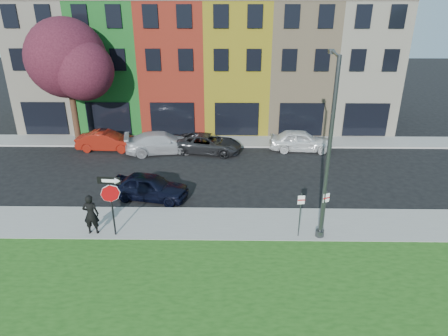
{
  "coord_description": "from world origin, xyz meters",
  "views": [
    {
      "loc": [
        -0.53,
        -13.85,
        10.35
      ],
      "look_at": [
        -0.8,
        4.0,
        2.61
      ],
      "focal_mm": 32.0,
      "sensor_mm": 36.0,
      "label": 1
    }
  ],
  "objects_px": {
    "stop_sign": "(110,194)",
    "man": "(91,214)",
    "street_lamp": "(328,151)",
    "sedan_near": "(150,187)"
  },
  "relations": [
    {
      "from": "stop_sign",
      "to": "man",
      "type": "bearing_deg",
      "value": 177.02
    },
    {
      "from": "street_lamp",
      "to": "sedan_near",
      "type": "bearing_deg",
      "value": 162.47
    },
    {
      "from": "man",
      "to": "sedan_near",
      "type": "distance_m",
      "value": 4.22
    },
    {
      "from": "stop_sign",
      "to": "man",
      "type": "height_order",
      "value": "stop_sign"
    },
    {
      "from": "man",
      "to": "street_lamp",
      "type": "height_order",
      "value": "street_lamp"
    },
    {
      "from": "sedan_near",
      "to": "man",
      "type": "bearing_deg",
      "value": 163.89
    },
    {
      "from": "stop_sign",
      "to": "sedan_near",
      "type": "height_order",
      "value": "stop_sign"
    },
    {
      "from": "street_lamp",
      "to": "man",
      "type": "bearing_deg",
      "value": -174.21
    },
    {
      "from": "sedan_near",
      "to": "street_lamp",
      "type": "relative_size",
      "value": 0.55
    },
    {
      "from": "sedan_near",
      "to": "street_lamp",
      "type": "height_order",
      "value": "street_lamp"
    }
  ]
}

